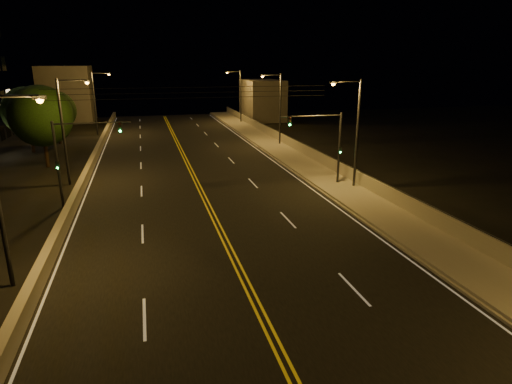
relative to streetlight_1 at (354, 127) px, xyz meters
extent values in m
cube|color=black|center=(-11.50, -4.79, -4.92)|extent=(18.00, 120.00, 0.02)
cube|color=gray|center=(-0.70, -4.79, -4.78)|extent=(3.60, 120.00, 0.30)
cube|color=gray|center=(-2.57, -4.79, -4.86)|extent=(0.14, 120.00, 0.15)
cube|color=gray|center=(0.95, -4.79, -4.13)|extent=(0.30, 120.00, 1.00)
cube|color=gray|center=(-20.52, -4.79, -4.49)|extent=(0.45, 120.00, 0.88)
cube|color=slate|center=(5.00, 43.90, -1.51)|extent=(6.00, 10.00, 6.85)
cube|color=slate|center=(-27.50, 49.85, -0.34)|extent=(8.00, 8.00, 9.18)
cylinder|color=black|center=(0.95, -4.79, -3.60)|extent=(0.06, 120.00, 0.06)
cube|color=silver|center=(-20.10, -4.79, -4.91)|extent=(0.12, 116.00, 0.00)
cube|color=silver|center=(-2.90, -4.79, -4.91)|extent=(0.12, 116.00, 0.00)
cube|color=gold|center=(-11.65, -4.79, -4.91)|extent=(0.12, 116.00, 0.00)
cube|color=gold|center=(-11.35, -4.79, -4.91)|extent=(0.12, 116.00, 0.00)
cube|color=silver|center=(-16.00, -14.29, -4.91)|extent=(0.12, 3.00, 0.00)
cube|color=silver|center=(-16.00, -5.29, -4.91)|extent=(0.12, 3.00, 0.00)
cube|color=silver|center=(-16.00, 3.71, -4.91)|extent=(0.12, 3.00, 0.00)
cube|color=silver|center=(-16.00, 12.71, -4.91)|extent=(0.12, 3.00, 0.00)
cube|color=silver|center=(-16.00, 21.71, -4.91)|extent=(0.12, 3.00, 0.00)
cube|color=silver|center=(-16.00, 30.71, -4.91)|extent=(0.12, 3.00, 0.00)
cube|color=silver|center=(-16.00, 39.71, -4.91)|extent=(0.12, 3.00, 0.00)
cube|color=silver|center=(-16.00, 48.71, -4.91)|extent=(0.12, 3.00, 0.00)
cube|color=silver|center=(-7.00, -14.29, -4.91)|extent=(0.12, 3.00, 0.00)
cube|color=silver|center=(-7.00, -5.29, -4.91)|extent=(0.12, 3.00, 0.00)
cube|color=silver|center=(-7.00, 3.71, -4.91)|extent=(0.12, 3.00, 0.00)
cube|color=silver|center=(-7.00, 12.71, -4.91)|extent=(0.12, 3.00, 0.00)
cube|color=silver|center=(-7.00, 21.71, -4.91)|extent=(0.12, 3.00, 0.00)
cube|color=silver|center=(-7.00, 30.71, -4.91)|extent=(0.12, 3.00, 0.00)
cube|color=silver|center=(-7.00, 39.71, -4.91)|extent=(0.12, 3.00, 0.00)
cube|color=silver|center=(-7.00, 48.71, -4.91)|extent=(0.12, 3.00, 0.00)
cylinder|color=#2D2D33|center=(0.30, 0.00, -0.70)|extent=(0.20, 0.20, 8.47)
cylinder|color=#2D2D33|center=(-0.80, 0.00, 3.39)|extent=(2.20, 0.12, 0.12)
cube|color=#2D2D33|center=(-1.90, 0.00, 3.32)|extent=(0.50, 0.25, 0.14)
sphere|color=#FF9E2D|center=(-1.90, 0.00, 3.22)|extent=(0.28, 0.28, 0.28)
cylinder|color=#2D2D33|center=(0.30, 19.17, -0.70)|extent=(0.20, 0.20, 8.47)
cylinder|color=#2D2D33|center=(-0.80, 19.17, 3.39)|extent=(2.20, 0.12, 0.12)
cube|color=#2D2D33|center=(-1.90, 19.17, 3.32)|extent=(0.50, 0.25, 0.14)
sphere|color=#FF9E2D|center=(-1.90, 19.17, 3.22)|extent=(0.28, 0.28, 0.28)
cylinder|color=#2D2D33|center=(0.30, 40.23, -0.70)|extent=(0.20, 0.20, 8.47)
cylinder|color=#2D2D33|center=(-0.80, 40.23, 3.39)|extent=(2.20, 0.12, 0.12)
cube|color=#2D2D33|center=(-1.90, 40.23, 3.32)|extent=(0.50, 0.25, 0.14)
sphere|color=#FF9E2D|center=(-1.90, 40.23, 3.22)|extent=(0.28, 0.28, 0.28)
cylinder|color=#2D2D33|center=(-20.60, -10.06, 3.39)|extent=(2.20, 0.12, 0.12)
cube|color=#2D2D33|center=(-19.50, -10.06, 3.32)|extent=(0.50, 0.25, 0.14)
sphere|color=#FF9E2D|center=(-19.50, -10.06, 3.22)|extent=(0.28, 0.28, 0.28)
cylinder|color=#2D2D33|center=(-21.70, 7.23, -0.70)|extent=(0.20, 0.20, 8.47)
cylinder|color=#2D2D33|center=(-20.60, 7.23, 3.39)|extent=(2.20, 0.12, 0.12)
cube|color=#2D2D33|center=(-19.50, 7.23, 3.32)|extent=(0.50, 0.25, 0.14)
sphere|color=#FF9E2D|center=(-19.50, 7.23, 3.22)|extent=(0.28, 0.28, 0.28)
cylinder|color=#2D2D33|center=(-21.70, 33.48, -0.70)|extent=(0.20, 0.20, 8.47)
cylinder|color=#2D2D33|center=(-20.60, 33.48, 3.39)|extent=(2.20, 0.12, 0.12)
cube|color=#2D2D33|center=(-19.50, 33.48, 3.32)|extent=(0.50, 0.25, 0.14)
sphere|color=#FF9E2D|center=(-19.50, 33.48, 3.22)|extent=(0.28, 0.28, 0.28)
cylinder|color=#2D2D33|center=(-0.50, 1.29, -1.97)|extent=(0.18, 0.18, 5.92)
cylinder|color=#2D2D33|center=(-3.00, 1.29, 0.79)|extent=(5.00, 0.10, 0.10)
cube|color=black|center=(-4.75, 1.29, 0.44)|extent=(0.28, 0.18, 0.80)
sphere|color=#19FF4C|center=(-4.75, 1.18, 0.19)|extent=(0.14, 0.14, 0.14)
cube|color=black|center=(-0.50, 1.14, -1.93)|extent=(0.22, 0.14, 0.55)
cylinder|color=#2D2D33|center=(-21.30, 1.29, -1.97)|extent=(0.18, 0.18, 5.92)
cylinder|color=#2D2D33|center=(-18.80, 1.29, 0.79)|extent=(5.00, 0.10, 0.10)
cube|color=black|center=(-17.05, 1.29, 0.44)|extent=(0.28, 0.18, 0.80)
sphere|color=#19FF4C|center=(-17.05, 1.18, 0.19)|extent=(0.14, 0.14, 0.14)
cube|color=black|center=(-21.30, 1.14, -1.93)|extent=(0.22, 0.14, 0.55)
cylinder|color=black|center=(-11.50, 4.71, 2.07)|extent=(22.00, 0.03, 0.03)
cylinder|color=black|center=(-11.50, 4.71, 2.47)|extent=(22.00, 0.03, 0.03)
cylinder|color=black|center=(-11.50, 4.71, 2.87)|extent=(22.00, 0.03, 0.03)
cylinder|color=black|center=(-24.66, 14.47, -3.58)|extent=(0.36, 0.36, 2.70)
sphere|color=black|center=(-24.66, 14.47, -0.06)|extent=(5.70, 5.70, 5.70)
cylinder|color=black|center=(-27.68, 22.76, -3.67)|extent=(0.36, 0.36, 2.52)
sphere|color=black|center=(-27.68, 22.76, -0.39)|extent=(5.31, 5.31, 5.31)
cylinder|color=black|center=(-25.66, 27.56, -3.80)|extent=(0.36, 0.36, 2.26)
sphere|color=black|center=(-25.66, 27.56, -0.85)|extent=(4.77, 4.77, 4.77)
camera|label=1|loc=(-15.49, -29.50, 4.65)|focal=30.00mm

